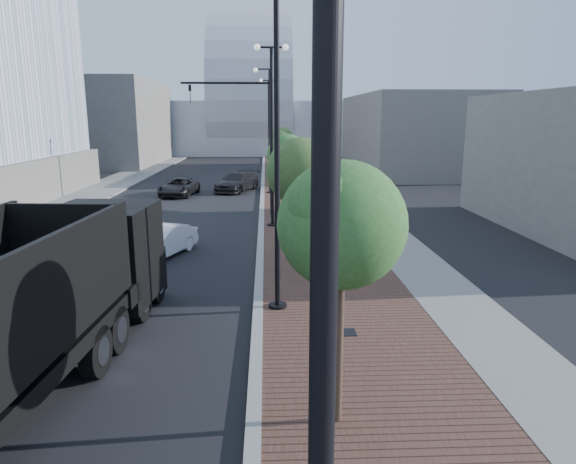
{
  "coord_description": "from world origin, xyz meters",
  "views": [
    {
      "loc": [
        0.28,
        -4.74,
        5.78
      ],
      "look_at": [
        1.0,
        12.0,
        2.0
      ],
      "focal_mm": 32.01,
      "sensor_mm": 36.0,
      "label": 1
    }
  ],
  "objects_px": {
    "pedestrian": "(341,202)",
    "dump_truck": "(52,302)",
    "dark_car_mid": "(179,187)",
    "white_sedan": "(161,241)"
  },
  "relations": [
    {
      "from": "dump_truck",
      "to": "pedestrian",
      "type": "bearing_deg",
      "value": 66.12
    },
    {
      "from": "white_sedan",
      "to": "pedestrian",
      "type": "bearing_deg",
      "value": 63.31
    },
    {
      "from": "dump_truck",
      "to": "dark_car_mid",
      "type": "relative_size",
      "value": 2.96
    },
    {
      "from": "white_sedan",
      "to": "dark_car_mid",
      "type": "relative_size",
      "value": 0.84
    },
    {
      "from": "white_sedan",
      "to": "pedestrian",
      "type": "relative_size",
      "value": 2.06
    },
    {
      "from": "dark_car_mid",
      "to": "pedestrian",
      "type": "distance_m",
      "value": 14.34
    },
    {
      "from": "pedestrian",
      "to": "dark_car_mid",
      "type": "bearing_deg",
      "value": -58.3
    },
    {
      "from": "pedestrian",
      "to": "dump_truck",
      "type": "bearing_deg",
      "value": 44.72
    },
    {
      "from": "white_sedan",
      "to": "dark_car_mid",
      "type": "distance_m",
      "value": 17.3
    },
    {
      "from": "dump_truck",
      "to": "white_sedan",
      "type": "xyz_separation_m",
      "value": [
        0.53,
        9.74,
        -0.93
      ]
    }
  ]
}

